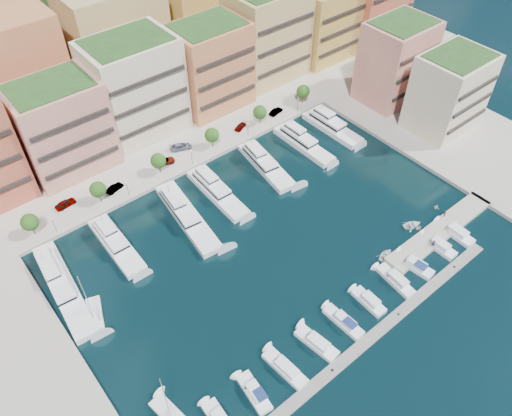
# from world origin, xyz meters

# --- Properties ---
(ground) EXTENTS (400.00, 400.00, 0.00)m
(ground) POSITION_xyz_m (0.00, 0.00, 0.00)
(ground) COLOR black
(ground) RESTS_ON ground
(north_quay) EXTENTS (220.00, 64.00, 2.00)m
(north_quay) POSITION_xyz_m (0.00, 62.00, 0.00)
(north_quay) COLOR #9E998E
(north_quay) RESTS_ON ground
(east_quay) EXTENTS (34.00, 76.00, 2.00)m
(east_quay) POSITION_xyz_m (62.00, -8.00, 0.00)
(east_quay) COLOR #9E998E
(east_quay) RESTS_ON ground
(hillside) EXTENTS (240.00, 40.00, 58.00)m
(hillside) POSITION_xyz_m (0.00, 110.00, 0.00)
(hillside) COLOR #233817
(hillside) RESTS_ON ground
(south_pontoon) EXTENTS (72.00, 2.20, 0.35)m
(south_pontoon) POSITION_xyz_m (-3.00, -30.00, 0.00)
(south_pontoon) COLOR gray
(south_pontoon) RESTS_ON ground
(finger_pier) EXTENTS (32.00, 5.00, 2.00)m
(finger_pier) POSITION_xyz_m (30.00, -22.00, 0.00)
(finger_pier) COLOR #9E998E
(finger_pier) RESTS_ON ground
(apartment_2) EXTENTS (20.00, 15.50, 22.80)m
(apartment_2) POSITION_xyz_m (-23.00, 49.99, 12.31)
(apartment_2) COLOR tan
(apartment_2) RESTS_ON north_quay
(apartment_3) EXTENTS (22.00, 16.50, 25.80)m
(apartment_3) POSITION_xyz_m (-2.00, 51.99, 13.81)
(apartment_3) COLOR beige
(apartment_3) RESTS_ON north_quay
(apartment_4) EXTENTS (20.00, 15.50, 23.80)m
(apartment_4) POSITION_xyz_m (20.00, 49.99, 12.81)
(apartment_4) COLOR #C48249
(apartment_4) RESTS_ON north_quay
(apartment_5) EXTENTS (22.00, 16.50, 26.80)m
(apartment_5) POSITION_xyz_m (42.00, 51.99, 14.31)
(apartment_5) COLOR tan
(apartment_5) RESTS_ON north_quay
(apartment_6) EXTENTS (20.00, 15.50, 22.80)m
(apartment_6) POSITION_xyz_m (64.00, 49.99, 12.31)
(apartment_6) COLOR gold
(apartment_6) RESTS_ON north_quay
(apartment_7) EXTENTS (22.00, 16.50, 24.80)m
(apartment_7) POSITION_xyz_m (84.00, 47.99, 13.31)
(apartment_7) COLOR #C45241
(apartment_7) RESTS_ON north_quay
(apartment_east_a) EXTENTS (18.00, 14.50, 22.80)m
(apartment_east_a) POSITION_xyz_m (62.00, 19.99, 12.31)
(apartment_east_a) COLOR tan
(apartment_east_a) RESTS_ON east_quay
(apartment_east_b) EXTENTS (18.00, 14.50, 20.80)m
(apartment_east_b) POSITION_xyz_m (62.00, 1.99, 11.31)
(apartment_east_b) COLOR beige
(apartment_east_b) RESTS_ON east_quay
(backblock_1) EXTENTS (26.00, 18.00, 30.00)m
(backblock_1) POSITION_xyz_m (-25.00, 74.00, 16.00)
(backblock_1) COLOR #C48249
(backblock_1) RESTS_ON north_quay
(backblock_2) EXTENTS (26.00, 18.00, 30.00)m
(backblock_2) POSITION_xyz_m (5.00, 74.00, 16.00)
(backblock_2) COLOR tan
(backblock_2) RESTS_ON north_quay
(backblock_3) EXTENTS (26.00, 18.00, 30.00)m
(backblock_3) POSITION_xyz_m (35.00, 74.00, 16.00)
(backblock_3) COLOR gold
(backblock_3) RESTS_ON north_quay
(tree_0) EXTENTS (3.80, 3.80, 5.65)m
(tree_0) POSITION_xyz_m (-40.00, 33.50, 4.74)
(tree_0) COLOR #473323
(tree_0) RESTS_ON north_quay
(tree_1) EXTENTS (3.80, 3.80, 5.65)m
(tree_1) POSITION_xyz_m (-24.00, 33.50, 4.74)
(tree_1) COLOR #473323
(tree_1) RESTS_ON north_quay
(tree_2) EXTENTS (3.80, 3.80, 5.65)m
(tree_2) POSITION_xyz_m (-8.00, 33.50, 4.74)
(tree_2) COLOR #473323
(tree_2) RESTS_ON north_quay
(tree_3) EXTENTS (3.80, 3.80, 5.65)m
(tree_3) POSITION_xyz_m (8.00, 33.50, 4.74)
(tree_3) COLOR #473323
(tree_3) RESTS_ON north_quay
(tree_4) EXTENTS (3.80, 3.80, 5.65)m
(tree_4) POSITION_xyz_m (24.00, 33.50, 4.74)
(tree_4) COLOR #473323
(tree_4) RESTS_ON north_quay
(tree_5) EXTENTS (3.80, 3.80, 5.65)m
(tree_5) POSITION_xyz_m (40.00, 33.50, 4.74)
(tree_5) COLOR #473323
(tree_5) RESTS_ON north_quay
(lamppost_0) EXTENTS (0.30, 0.30, 4.20)m
(lamppost_0) POSITION_xyz_m (-36.00, 31.20, 3.83)
(lamppost_0) COLOR black
(lamppost_0) RESTS_ON north_quay
(lamppost_1) EXTENTS (0.30, 0.30, 4.20)m
(lamppost_1) POSITION_xyz_m (-18.00, 31.20, 3.83)
(lamppost_1) COLOR black
(lamppost_1) RESTS_ON north_quay
(lamppost_2) EXTENTS (0.30, 0.30, 4.20)m
(lamppost_2) POSITION_xyz_m (0.00, 31.20, 3.83)
(lamppost_2) COLOR black
(lamppost_2) RESTS_ON north_quay
(lamppost_3) EXTENTS (0.30, 0.30, 4.20)m
(lamppost_3) POSITION_xyz_m (18.00, 31.20, 3.83)
(lamppost_3) COLOR black
(lamppost_3) RESTS_ON north_quay
(lamppost_4) EXTENTS (0.30, 0.30, 4.20)m
(lamppost_4) POSITION_xyz_m (36.00, 31.20, 3.83)
(lamppost_4) COLOR black
(lamppost_4) RESTS_ON north_quay
(yacht_0) EXTENTS (6.80, 26.56, 7.30)m
(yacht_0) POSITION_xyz_m (-41.26, 16.97, 1.21)
(yacht_0) COLOR white
(yacht_0) RESTS_ON ground
(yacht_1) EXTENTS (5.08, 19.26, 7.30)m
(yacht_1) POSITION_xyz_m (-27.66, 20.18, 1.09)
(yacht_1) COLOR white
(yacht_1) RESTS_ON ground
(yacht_2) EXTENTS (7.79, 24.95, 7.30)m
(yacht_2) POSITION_xyz_m (-11.20, 17.76, 1.21)
(yacht_2) COLOR white
(yacht_2) RESTS_ON ground
(yacht_3) EXTENTS (5.29, 20.48, 7.30)m
(yacht_3) POSITION_xyz_m (-1.29, 19.69, 1.21)
(yacht_3) COLOR white
(yacht_3) RESTS_ON ground
(yacht_4) EXTENTS (7.72, 20.63, 7.30)m
(yacht_4) POSITION_xyz_m (14.06, 19.72, 1.09)
(yacht_4) COLOR white
(yacht_4) RESTS_ON ground
(yacht_5) EXTENTS (4.41, 19.55, 7.30)m
(yacht_5) POSITION_xyz_m (27.17, 20.05, 1.21)
(yacht_5) COLOR white
(yacht_5) RESTS_ON ground
(yacht_6) EXTENTS (5.02, 18.94, 7.30)m
(yacht_6) POSITION_xyz_m (38.22, 20.35, 1.21)
(yacht_6) COLOR white
(yacht_6) RESTS_ON ground
(cruiser_1) EXTENTS (3.50, 8.18, 2.66)m
(cruiser_1) POSITION_xyz_m (-25.27, -24.60, 0.57)
(cruiser_1) COLOR white
(cruiser_1) RESTS_ON ground
(cruiser_2) EXTENTS (3.37, 9.28, 2.55)m
(cruiser_2) POSITION_xyz_m (-18.28, -24.60, 0.55)
(cruiser_2) COLOR white
(cruiser_2) RESTS_ON ground
(cruiser_3) EXTENTS (3.85, 8.94, 2.55)m
(cruiser_3) POSITION_xyz_m (-10.53, -24.59, 0.55)
(cruiser_3) COLOR white
(cruiser_3) RESTS_ON ground
(cruiser_4) EXTENTS (2.78, 8.75, 2.66)m
(cruiser_4) POSITION_xyz_m (-3.48, -24.61, 0.57)
(cruiser_4) COLOR white
(cruiser_4) RESTS_ON ground
(cruiser_5) EXTENTS (2.77, 7.33, 2.55)m
(cruiser_5) POSITION_xyz_m (3.67, -24.58, 0.55)
(cruiser_5) COLOR white
(cruiser_5) RESTS_ON ground
(cruiser_6) EXTENTS (3.37, 9.11, 2.55)m
(cruiser_6) POSITION_xyz_m (11.68, -24.60, 0.55)
(cruiser_6) COLOR white
(cruiser_6) RESTS_ON ground
(cruiser_7) EXTENTS (3.68, 8.54, 2.66)m
(cruiser_7) POSITION_xyz_m (17.75, -24.61, 0.57)
(cruiser_7) COLOR white
(cruiser_7) RESTS_ON ground
(cruiser_8) EXTENTS (2.75, 8.04, 2.55)m
(cruiser_8) POSITION_xyz_m (25.97, -24.59, 0.55)
(cruiser_8) COLOR white
(cruiser_8) RESTS_ON ground
(cruiser_9) EXTENTS (3.08, 8.80, 2.55)m
(cruiser_9) POSITION_xyz_m (32.08, -24.60, 0.55)
(cruiser_9) COLOR white
(cruiser_9) RESTS_ON ground
(sailboat_2) EXTENTS (5.44, 9.05, 13.20)m
(sailboat_2) POSITION_xyz_m (-39.26, 6.44, 0.32)
(sailboat_2) COLOR white
(sailboat_2) RESTS_ON ground
(sailboat_0) EXTENTS (4.00, 8.52, 13.20)m
(sailboat_0) POSITION_xyz_m (-38.25, -18.73, 0.32)
(sailboat_0) COLOR white
(sailboat_0) RESTS_ON ground
(tender_2) EXTENTS (5.15, 4.38, 0.91)m
(tender_2) POSITION_xyz_m (26.59, -16.99, 0.45)
(tender_2) COLOR white
(tender_2) RESTS_ON ground
(tender_1) EXTENTS (1.84, 1.65, 0.87)m
(tender_1) POSITION_xyz_m (27.07, -18.47, 0.44)
(tender_1) COLOR beige
(tender_1) RESTS_ON ground
(tender_3) EXTENTS (1.74, 1.58, 0.80)m
(tender_3) POSITION_xyz_m (35.54, -16.95, 0.40)
(tender_3) COLOR beige
(tender_3) RESTS_ON ground
(tender_0) EXTENTS (4.61, 3.65, 0.86)m
(tender_0) POSITION_xyz_m (15.26, -19.00, 0.43)
(tender_0) COLOR white
(tender_0) RESTS_ON ground
(car_0) EXTENTS (5.00, 2.41, 1.65)m
(car_0) POSITION_xyz_m (-31.06, 37.25, 1.82)
(car_0) COLOR gray
(car_0) RESTS_ON north_quay
(car_1) EXTENTS (4.71, 2.68, 1.47)m
(car_1) POSITION_xyz_m (-19.74, 34.80, 1.73)
(car_1) COLOR gray
(car_1) RESTS_ON north_quay
(car_2) EXTENTS (5.65, 4.29, 1.42)m
(car_2) POSITION_xyz_m (-5.20, 35.80, 1.71)
(car_2) COLOR gray
(car_2) RESTS_ON north_quay
(car_3) EXTENTS (6.13, 4.11, 1.65)m
(car_3) POSITION_xyz_m (1.01, 37.92, 1.82)
(car_3) COLOR gray
(car_3) RESTS_ON north_quay
(car_4) EXTENTS (4.55, 3.15, 1.44)m
(car_4) POSITION_xyz_m (18.47, 35.11, 1.72)
(car_4) COLOR gray
(car_4) RESTS_ON north_quay
(car_5) EXTENTS (4.72, 2.39, 1.48)m
(car_5) POSITION_xyz_m (30.50, 34.23, 1.74)
(car_5) COLOR gray
(car_5) RESTS_ON north_quay
(person_0) EXTENTS (0.71, 0.79, 1.82)m
(person_0) POSITION_xyz_m (24.59, -23.87, 1.91)
(person_0) COLOR navy
(person_0) RESTS_ON finger_pier
(person_1) EXTENTS (0.94, 0.78, 1.76)m
(person_1) POSITION_xyz_m (33.67, -20.00, 1.88)
(person_1) COLOR #4B332D
(person_1) RESTS_ON finger_pier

